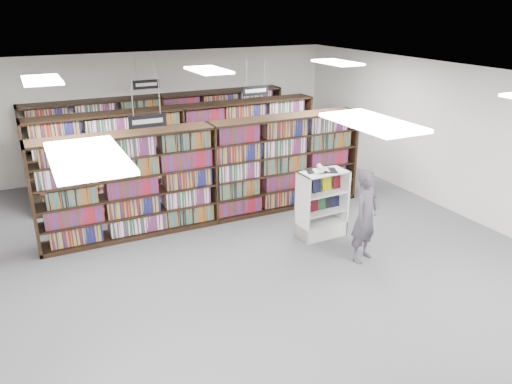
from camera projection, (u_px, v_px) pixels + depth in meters
name	position (u px, v px, depth m)	size (l,w,h in m)	color
floor	(254.00, 260.00, 9.08)	(12.00, 12.00, 0.00)	#5A5A60
ceiling	(253.00, 82.00, 7.94)	(10.00, 12.00, 0.10)	silver
wall_back	(158.00, 112.00, 13.55)	(10.00, 0.10, 3.20)	white
wall_right	(466.00, 143.00, 10.56)	(0.10, 12.00, 3.20)	white
bookshelf_row_near	(212.00, 173.00, 10.39)	(7.00, 0.60, 2.10)	black
bookshelf_row_mid	(182.00, 150.00, 12.07)	(7.00, 0.60, 2.10)	black
bookshelf_row_far	(162.00, 134.00, 13.50)	(7.00, 0.60, 2.10)	black
aisle_sign_left	(148.00, 120.00, 8.41)	(0.65, 0.02, 0.80)	#B2B2B7
aisle_sign_right	(255.00, 90.00, 11.32)	(0.65, 0.02, 0.80)	#B2B2B7
aisle_sign_center	(146.00, 84.00, 12.18)	(0.65, 0.02, 0.80)	#B2B2B7
troffer_front_left	(87.00, 157.00, 4.21)	(0.60, 1.20, 0.04)	white
troffer_front_center	(372.00, 122.00, 5.44)	(0.60, 1.20, 0.04)	white
troffer_back_left	(42.00, 80.00, 8.41)	(0.60, 1.20, 0.04)	white
troffer_back_center	(208.00, 70.00, 9.64)	(0.60, 1.20, 0.04)	white
troffer_back_right	(337.00, 62.00, 10.87)	(0.60, 1.20, 0.04)	white
endcap_display	(321.00, 213.00, 9.90)	(0.98, 0.52, 1.36)	white
open_book	(321.00, 169.00, 9.56)	(0.65, 0.52, 0.13)	black
shopper	(366.00, 216.00, 8.81)	(0.62, 0.41, 1.70)	#534F5A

